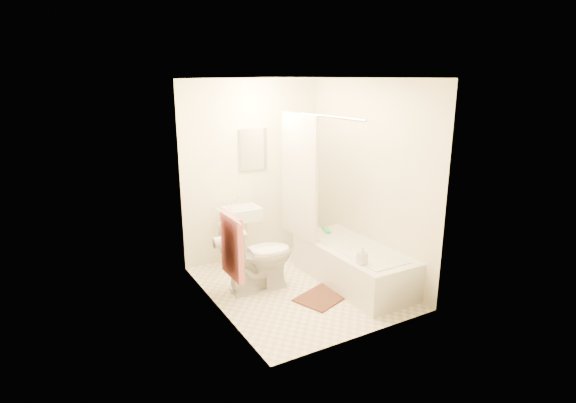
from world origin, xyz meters
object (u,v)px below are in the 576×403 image
sink (242,234)px  bathtub (353,265)px  toilet (258,256)px  soap_bottle (362,255)px  bath_mat (322,297)px

sink → bathtub: (0.94, -1.15, -0.21)m
toilet → sink: size_ratio=0.94×
soap_bottle → sink: bearing=113.5°
toilet → soap_bottle: 1.22m
toilet → bathtub: bearing=-109.0°
toilet → bath_mat: 0.87m
bath_mat → bathtub: bearing=16.6°
toilet → soap_bottle: (0.82, -0.89, 0.15)m
sink → soap_bottle: size_ratio=4.37×
bath_mat → soap_bottle: soap_bottle is taller
bathtub → soap_bottle: 0.62m
sink → toilet: bearing=-97.8°
bathtub → toilet: bearing=158.2°
toilet → bathtub: toilet is taller
toilet → soap_bottle: bearing=-134.5°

